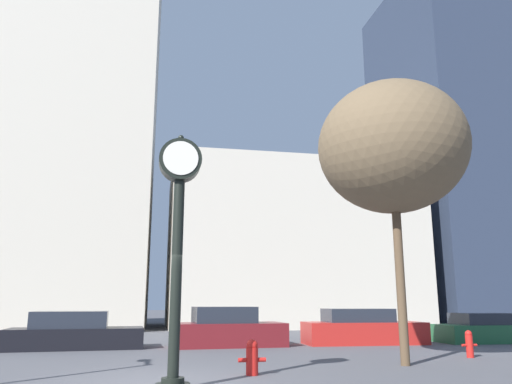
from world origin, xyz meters
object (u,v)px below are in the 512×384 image
Objects in this scene: car_green at (488,330)px; car_black at (74,333)px; car_maroon at (228,330)px; fire_hydrant_far at (252,357)px; fire_hydrant_near at (469,344)px; street_clock at (178,222)px; car_red at (362,329)px; bare_tree at (392,148)px.

car_black is at bearing -179.33° from car_green.
car_green is (10.72, -0.22, -0.11)m from car_maroon.
car_maroon is 7.53m from fire_hydrant_far.
fire_hydrant_near is 1.01× the size of fire_hydrant_far.
street_clock is 1.05× the size of car_red.
car_black is 6.05× the size of fire_hydrant_far.
bare_tree is (-2.80, -1.39, 5.46)m from fire_hydrant_near.
street_clock is at bearing -144.08° from car_green.
car_red is (7.66, 9.11, -2.58)m from street_clock.
car_black is at bearing 108.83° from street_clock.
car_black is (-3.12, 9.16, -2.62)m from street_clock.
car_maroon is at bearing 75.68° from street_clock.
car_maroon reaches higher than car_green.
car_red is at bearing 75.95° from bare_tree.
street_clock is at bearing -74.43° from car_black.
car_red is 6.13× the size of fire_hydrant_far.
car_black is at bearing 123.08° from fire_hydrant_far.
car_black is 9.04m from fire_hydrant_far.
car_red is at bearing -2.73° from car_maroon.
car_maroon reaches higher than car_black.
street_clock is 0.64× the size of bare_tree.
car_maroon is 0.98× the size of car_green.
car_red is (10.78, -0.05, 0.04)m from car_black.
car_green is at bearing 42.17° from bare_tree.
fire_hydrant_near is (6.49, -5.19, -0.21)m from car_maroon.
car_red is at bearing 49.93° from street_clock.
car_red is 6.10× the size of fire_hydrant_near.
fire_hydrant_near is at bearing 26.46° from bare_tree.
bare_tree is (9.13, -6.64, 5.32)m from car_black.
street_clock is 3.66m from fire_hydrant_far.
car_black is 12.49m from bare_tree.
street_clock is at bearing -127.68° from car_red.
bare_tree is at bearing -101.67° from car_red.
street_clock is 9.73m from car_maroon.
fire_hydrant_near is (8.81, 3.91, -2.76)m from street_clock.
fire_hydrant_near is (1.15, -5.20, -0.18)m from car_red.
street_clock is at bearing -156.07° from fire_hydrant_near.
street_clock reaches higher than fire_hydrant_near.
car_black is 0.61× the size of bare_tree.
street_clock is 1.20× the size of car_maroon.
bare_tree reaches higher than car_black.
car_maroon is 10.72m from car_green.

